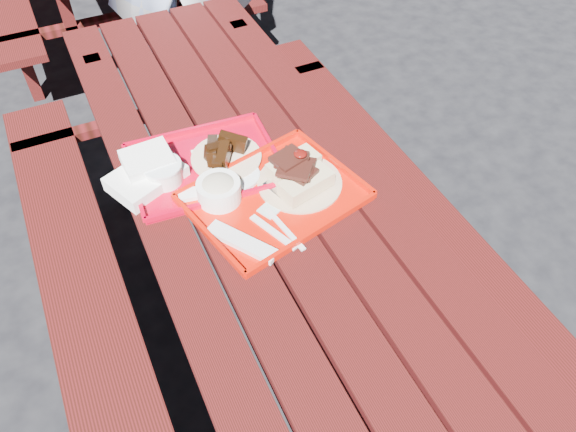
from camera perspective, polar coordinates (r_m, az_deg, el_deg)
name	(u,v)px	position (r m, az deg, el deg)	size (l,w,h in m)	color
ground	(272,331)	(2.24, -1.68, -11.63)	(60.00, 60.00, 0.00)	black
picnic_table_near	(268,239)	(1.78, -2.07, -2.39)	(1.41, 2.40, 0.75)	#400C0D
near_tray	(269,188)	(1.61, -1.90, 2.90)	(0.54, 0.46, 0.15)	#C01305
far_tray	(203,165)	(1.72, -8.65, 5.17)	(0.47, 0.38, 0.07)	#B4011A
white_cloth	(147,173)	(1.71, -14.15, 4.27)	(0.25, 0.22, 0.08)	white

